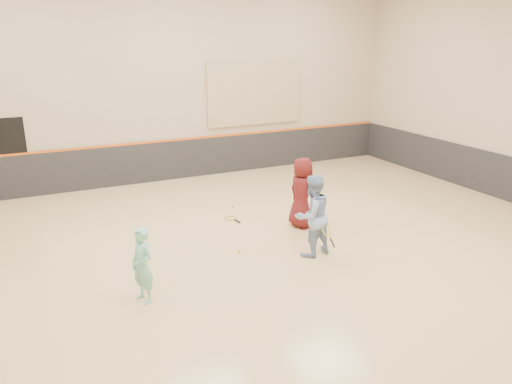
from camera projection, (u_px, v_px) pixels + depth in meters
name	position (u px, v px, depth m)	size (l,w,h in m)	color
room	(257.00, 215.00, 10.01)	(15.04, 12.04, 6.22)	tan
wainscot_back	(172.00, 160.00, 15.20)	(14.90, 0.04, 1.20)	#232326
wainscot_right	(511.00, 180.00, 13.17)	(0.04, 11.90, 1.20)	#232326
accent_stripe	(171.00, 140.00, 15.00)	(14.90, 0.03, 0.06)	#D85914
acoustic_panel	(255.00, 93.00, 15.77)	(3.20, 0.08, 2.00)	tan
doorway	(6.00, 160.00, 13.19)	(1.10, 0.05, 2.20)	black
girl	(142.00, 265.00, 8.19)	(0.47, 0.31, 1.30)	#7EDBC2
instructor	(312.00, 216.00, 9.87)	(0.81, 0.63, 1.68)	#85A3CE
young_man	(302.00, 193.00, 11.38)	(0.80, 0.52, 1.64)	#571415
held_racket	(327.00, 230.00, 9.81)	(0.35, 0.35, 0.55)	yellow
spare_racket	(231.00, 218.00, 12.10)	(0.69, 0.69, 0.04)	gold
ball_under_racket	(239.00, 251.00, 10.20)	(0.07, 0.07, 0.07)	yellow
ball_in_hand	(312.00, 186.00, 11.38)	(0.07, 0.07, 0.07)	#CFD531
ball_beside_spare	(233.00, 207.00, 12.83)	(0.07, 0.07, 0.07)	#C9D331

